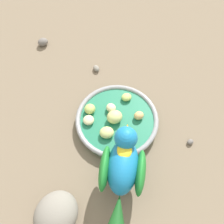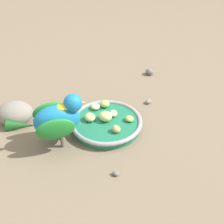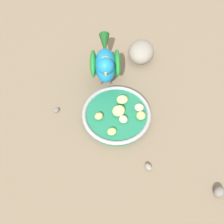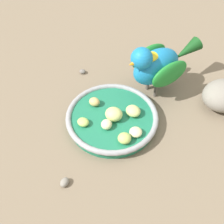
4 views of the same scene
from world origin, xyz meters
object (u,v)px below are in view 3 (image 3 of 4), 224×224
(apple_piece_2, at_px, (112,131))
(apple_piece_3, at_px, (141,115))
(apple_piece_5, at_px, (122,99))
(rock_large, at_px, (141,52))
(apple_piece_4, at_px, (99,116))
(apple_piece_6, at_px, (119,111))
(apple_piece_1, at_px, (123,119))
(parrot, at_px, (105,63))
(pebble_0, at_px, (148,167))
(pebble_2, at_px, (219,191))
(apple_piece_0, at_px, (139,107))
(pebble_1, at_px, (57,110))
(feeding_bowl, at_px, (116,115))

(apple_piece_2, xyz_separation_m, apple_piece_3, (-0.09, -0.04, 0.00))
(apple_piece_5, xyz_separation_m, rock_large, (-0.10, -0.19, 0.00))
(apple_piece_4, relative_size, apple_piece_6, 0.65)
(apple_piece_1, distance_m, apple_piece_3, 0.05)
(apple_piece_3, relative_size, apple_piece_4, 1.13)
(apple_piece_2, bearing_deg, apple_piece_3, -156.79)
(apple_piece_1, height_order, apple_piece_5, apple_piece_5)
(parrot, xyz_separation_m, pebble_0, (-0.08, 0.32, -0.08))
(apple_piece_4, xyz_separation_m, pebble_2, (-0.28, 0.25, -0.02))
(apple_piece_0, bearing_deg, apple_piece_4, 7.03)
(apple_piece_1, xyz_separation_m, pebble_1, (0.20, -0.08, -0.03))
(pebble_2, bearing_deg, rock_large, -78.64)
(pebble_1, bearing_deg, pebble_2, 142.71)
(apple_piece_2, height_order, pebble_0, apple_piece_2)
(feeding_bowl, relative_size, rock_large, 1.99)
(apple_piece_0, distance_m, rock_large, 0.23)
(apple_piece_4, bearing_deg, apple_piece_1, 163.79)
(apple_piece_6, bearing_deg, apple_piece_2, 64.96)
(rock_large, bearing_deg, pebble_2, 101.36)
(apple_piece_3, height_order, pebble_0, apple_piece_3)
(rock_large, bearing_deg, apple_piece_0, 76.88)
(apple_piece_0, bearing_deg, parrot, -59.12)
(apple_piece_1, relative_size, apple_piece_2, 0.96)
(apple_piece_0, height_order, pebble_1, apple_piece_0)
(rock_large, bearing_deg, apple_piece_2, 63.88)
(apple_piece_4, distance_m, pebble_1, 0.14)
(apple_piece_5, relative_size, rock_large, 0.33)
(feeding_bowl, distance_m, apple_piece_3, 0.07)
(feeding_bowl, height_order, pebble_2, feeding_bowl)
(apple_piece_1, xyz_separation_m, parrot, (0.03, -0.18, 0.05))
(apple_piece_2, height_order, pebble_1, apple_piece_2)
(feeding_bowl, relative_size, apple_piece_5, 6.00)
(apple_piece_6, bearing_deg, rock_large, -116.40)
(feeding_bowl, relative_size, pebble_0, 9.64)
(parrot, height_order, pebble_2, parrot)
(apple_piece_0, distance_m, apple_piece_6, 0.06)
(apple_piece_5, bearing_deg, apple_piece_1, 83.23)
(apple_piece_4, bearing_deg, pebble_2, 137.74)
(pebble_1, bearing_deg, rock_large, -148.30)
(parrot, height_order, pebble_1, parrot)
(apple_piece_2, distance_m, apple_piece_4, 0.06)
(feeding_bowl, relative_size, parrot, 0.97)
(apple_piece_1, xyz_separation_m, apple_piece_4, (0.07, -0.02, 0.00))
(pebble_2, bearing_deg, pebble_1, -37.29)
(apple_piece_0, xyz_separation_m, apple_piece_5, (0.05, -0.03, 0.00))
(apple_piece_5, distance_m, pebble_2, 0.36)
(pebble_0, bearing_deg, apple_piece_4, -54.65)
(pebble_0, bearing_deg, apple_piece_2, -51.96)
(pebble_0, relative_size, pebble_2, 0.73)
(apple_piece_6, height_order, parrot, parrot)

